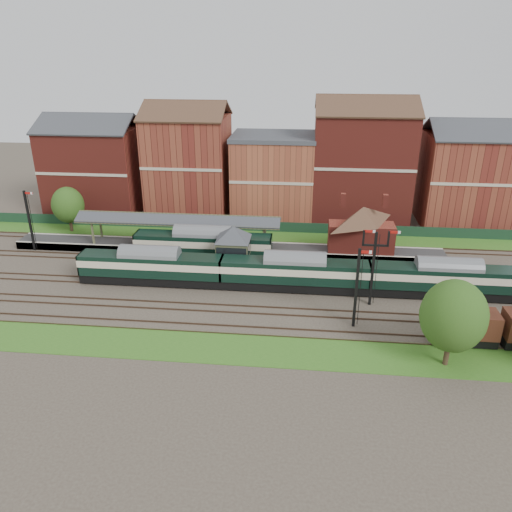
# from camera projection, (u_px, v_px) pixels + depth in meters

# --- Properties ---
(ground) EXTENTS (160.00, 160.00, 0.00)m
(ground) POSITION_uv_depth(u_px,v_px,m) (257.00, 288.00, 55.09)
(ground) COLOR #473D33
(ground) RESTS_ON ground
(grass_back) EXTENTS (90.00, 4.50, 0.06)m
(grass_back) POSITION_uv_depth(u_px,v_px,m) (268.00, 236.00, 69.70)
(grass_back) COLOR #2D6619
(grass_back) RESTS_ON ground
(grass_front) EXTENTS (90.00, 5.00, 0.06)m
(grass_front) POSITION_uv_depth(u_px,v_px,m) (243.00, 349.00, 44.11)
(grass_front) COLOR #2D6619
(grass_front) RESTS_ON ground
(fence) EXTENTS (90.00, 0.12, 1.50)m
(fence) POSITION_uv_depth(u_px,v_px,m) (269.00, 227.00, 71.25)
(fence) COLOR #193823
(fence) RESTS_ON ground
(platform) EXTENTS (55.00, 3.40, 1.00)m
(platform) POSITION_uv_depth(u_px,v_px,m) (226.00, 249.00, 64.27)
(platform) COLOR #2D2D2D
(platform) RESTS_ON ground
(signal_box) EXTENTS (5.40, 5.40, 6.00)m
(signal_box) POSITION_uv_depth(u_px,v_px,m) (234.00, 249.00, 57.08)
(signal_box) COLOR #5B6648
(signal_box) RESTS_ON ground
(brick_hut) EXTENTS (3.20, 2.64, 2.94)m
(brick_hut) POSITION_uv_depth(u_px,v_px,m) (303.00, 268.00, 57.12)
(brick_hut) COLOR maroon
(brick_hut) RESTS_ON ground
(station_building) EXTENTS (8.10, 8.10, 5.90)m
(station_building) POSITION_uv_depth(u_px,v_px,m) (362.00, 228.00, 61.32)
(station_building) COLOR maroon
(station_building) RESTS_ON platform
(canopy) EXTENTS (26.00, 3.89, 4.08)m
(canopy) POSITION_uv_depth(u_px,v_px,m) (178.00, 217.00, 63.22)
(canopy) COLOR #4A4B2F
(canopy) RESTS_ON platform
(semaphore_bracket) EXTENTS (3.60, 0.25, 8.18)m
(semaphore_bracket) POSITION_uv_depth(u_px,v_px,m) (374.00, 264.00, 49.85)
(semaphore_bracket) COLOR black
(semaphore_bracket) RESTS_ON ground
(semaphore_platform_end) EXTENTS (1.23, 0.25, 8.00)m
(semaphore_platform_end) POSITION_uv_depth(u_px,v_px,m) (29.00, 220.00, 63.57)
(semaphore_platform_end) COLOR black
(semaphore_platform_end) RESTS_ON ground
(semaphore_siding) EXTENTS (1.23, 0.25, 8.00)m
(semaphore_siding) POSITION_uv_depth(u_px,v_px,m) (357.00, 287.00, 46.11)
(semaphore_siding) COLOR black
(semaphore_siding) RESTS_ON ground
(town_backdrop) EXTENTS (69.00, 10.00, 16.00)m
(town_backdrop) POSITION_uv_depth(u_px,v_px,m) (272.00, 172.00, 75.20)
(town_backdrop) COLOR maroon
(town_backdrop) RESTS_ON ground
(dmu_train) EXTENTS (47.91, 2.52, 3.68)m
(dmu_train) POSITION_uv_depth(u_px,v_px,m) (295.00, 272.00, 53.85)
(dmu_train) COLOR black
(dmu_train) RESTS_ON ground
(platform_railcar) EXTENTS (16.74, 2.64, 3.86)m
(platform_railcar) POSITION_uv_depth(u_px,v_px,m) (203.00, 245.00, 60.81)
(platform_railcar) COLOR black
(platform_railcar) RESTS_ON ground
(goods_van_a) EXTENTS (5.52, 2.39, 3.35)m
(goods_van_a) POSITION_uv_depth(u_px,v_px,m) (465.00, 325.00, 44.28)
(goods_van_a) COLOR black
(goods_van_a) RESTS_ON ground
(tree_far) EXTENTS (5.32, 5.32, 7.76)m
(tree_far) POSITION_uv_depth(u_px,v_px,m) (453.00, 316.00, 40.19)
(tree_far) COLOR #382619
(tree_far) RESTS_ON ground
(tree_back) EXTENTS (4.46, 4.46, 6.51)m
(tree_back) POSITION_uv_depth(u_px,v_px,m) (68.00, 205.00, 70.12)
(tree_back) COLOR #382619
(tree_back) RESTS_ON ground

